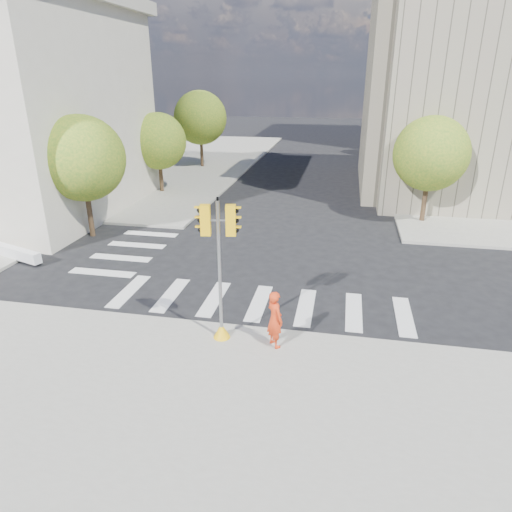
{
  "coord_description": "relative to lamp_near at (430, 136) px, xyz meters",
  "views": [
    {
      "loc": [
        2.81,
        -17.42,
        8.23
      ],
      "look_at": [
        -0.15,
        -2.37,
        2.1
      ],
      "focal_mm": 32.0,
      "sensor_mm": 36.0,
      "label": 1
    }
  ],
  "objects": [
    {
      "name": "tree_lw_near",
      "position": [
        -18.5,
        -10.0,
        -0.38
      ],
      "size": [
        4.4,
        4.4,
        6.41
      ],
      "color": "#382616",
      "rests_on": "ground"
    },
    {
      "name": "tree_lw_far",
      "position": [
        -18.5,
        10.0,
        -0.04
      ],
      "size": [
        4.8,
        4.8,
        6.95
      ],
      "color": "#382616",
      "rests_on": "ground"
    },
    {
      "name": "traffic_signal",
      "position": [
        -8.8,
        -18.89,
        -2.41
      ],
      "size": [
        1.08,
        0.56,
        4.75
      ],
      "rotation": [
        0.0,
        0.0,
        0.16
      ],
      "color": "#E9AE0C",
      "rests_on": "sidewalk_near"
    },
    {
      "name": "tree_re_far",
      "position": [
        -0.5,
        20.0,
        -0.71
      ],
      "size": [
        4.0,
        4.0,
        5.88
      ],
      "color": "#382616",
      "rests_on": "ground"
    },
    {
      "name": "sidewalk_near",
      "position": [
        -8.0,
        -25.0,
        -4.5
      ],
      "size": [
        30.0,
        14.0,
        0.15
      ],
      "primitive_type": "cube",
      "color": "gray",
      "rests_on": "ground"
    },
    {
      "name": "lamp_far",
      "position": [
        0.0,
        14.0,
        0.0
      ],
      "size": [
        0.35,
        0.18,
        8.11
      ],
      "color": "black",
      "rests_on": "sidewalk_far_right"
    },
    {
      "name": "lamp_near",
      "position": [
        0.0,
        0.0,
        0.0
      ],
      "size": [
        0.35,
        0.18,
        8.11
      ],
      "color": "black",
      "rests_on": "sidewalk_far_right"
    },
    {
      "name": "photographer",
      "position": [
        -7.02,
        -19.03,
        -3.48
      ],
      "size": [
        0.8,
        0.82,
        1.9
      ],
      "primitive_type": "imported",
      "rotation": [
        0.0,
        0.0,
        2.29
      ],
      "color": "red",
      "rests_on": "sidewalk_near"
    },
    {
      "name": "tree_re_near",
      "position": [
        -0.5,
        -4.0,
        -0.53
      ],
      "size": [
        4.2,
        4.2,
        6.16
      ],
      "color": "#382616",
      "rests_on": "ground"
    },
    {
      "name": "sidewalk_far_left",
      "position": [
        -28.0,
        12.0,
        -4.5
      ],
      "size": [
        28.0,
        40.0,
        0.15
      ],
      "primitive_type": "cube",
      "color": "gray",
      "rests_on": "ground"
    },
    {
      "name": "tree_re_mid",
      "position": [
        -0.5,
        8.0,
        -0.23
      ],
      "size": [
        4.6,
        4.6,
        6.66
      ],
      "color": "#382616",
      "rests_on": "ground"
    },
    {
      "name": "ground",
      "position": [
        -8.0,
        -14.0,
        -4.58
      ],
      "size": [
        160.0,
        160.0,
        0.0
      ],
      "primitive_type": "plane",
      "color": "black",
      "rests_on": "ground"
    },
    {
      "name": "tree_lw_mid",
      "position": [
        -18.5,
        0.0,
        -0.82
      ],
      "size": [
        4.0,
        4.0,
        5.77
      ],
      "color": "#382616",
      "rests_on": "ground"
    }
  ]
}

